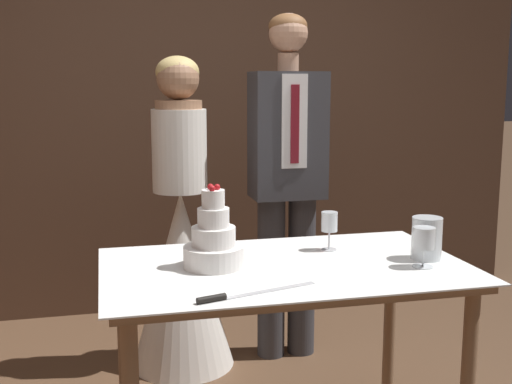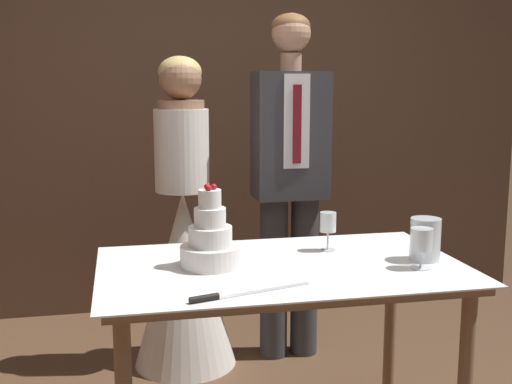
% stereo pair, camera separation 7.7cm
% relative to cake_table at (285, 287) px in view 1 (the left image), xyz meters
% --- Properties ---
extents(wall_back, '(4.53, 0.12, 2.75)m').
position_rel_cake_table_xyz_m(wall_back, '(-0.07, 1.90, 0.67)').
color(wall_back, '#513828').
rests_on(wall_back, ground_plane).
extents(cake_table, '(1.40, 0.84, 0.80)m').
position_rel_cake_table_xyz_m(cake_table, '(0.00, 0.00, 0.00)').
color(cake_table, '#8E6B4C').
rests_on(cake_table, ground_plane).
extents(tiered_cake, '(0.23, 0.23, 0.32)m').
position_rel_cake_table_xyz_m(tiered_cake, '(-0.27, 0.04, 0.19)').
color(tiered_cake, white).
rests_on(tiered_cake, cake_table).
extents(cake_knife, '(0.43, 0.14, 0.02)m').
position_rel_cake_table_xyz_m(cake_knife, '(-0.27, -0.33, 0.10)').
color(cake_knife, silver).
rests_on(cake_knife, cake_table).
extents(wine_glass_near, '(0.07, 0.07, 0.16)m').
position_rel_cake_table_xyz_m(wine_glass_near, '(0.24, 0.17, 0.20)').
color(wine_glass_near, silver).
rests_on(wine_glass_near, cake_table).
extents(wine_glass_middle, '(0.08, 0.08, 0.16)m').
position_rel_cake_table_xyz_m(wine_glass_middle, '(0.50, -0.15, 0.20)').
color(wine_glass_middle, silver).
rests_on(wine_glass_middle, cake_table).
extents(hurricane_candle, '(0.12, 0.12, 0.17)m').
position_rel_cake_table_xyz_m(hurricane_candle, '(0.57, -0.05, 0.17)').
color(hurricane_candle, silver).
rests_on(hurricane_candle, cake_table).
extents(bride, '(0.54, 0.54, 1.63)m').
position_rel_cake_table_xyz_m(bride, '(-0.29, 0.96, -0.10)').
color(bride, white).
rests_on(bride, ground_plane).
extents(groom, '(0.38, 0.25, 1.85)m').
position_rel_cake_table_xyz_m(groom, '(0.29, 0.96, 0.31)').
color(groom, '#38383D').
rests_on(groom, ground_plane).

